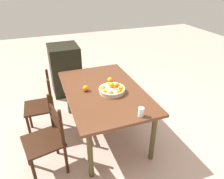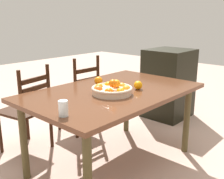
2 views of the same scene
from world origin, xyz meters
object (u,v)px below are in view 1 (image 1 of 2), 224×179
cabinet (65,69)px  drinking_glass (141,112)px  dining_table (104,95)px  chair_near_window (42,107)px  fruit_bowl (112,90)px  orange_loose_0 (86,88)px  orange_loose_1 (110,80)px  chair_by_cabinet (47,140)px

cabinet → drinking_glass: 2.25m
dining_table → drinking_glass: size_ratio=14.84×
chair_near_window → drinking_glass: size_ratio=8.69×
fruit_bowl → orange_loose_0: bearing=63.9°
chair_near_window → orange_loose_1: bearing=83.1°
orange_loose_0 → chair_by_cabinet: bearing=127.2°
fruit_bowl → orange_loose_0: (0.15, 0.32, -0.00)m
cabinet → orange_loose_1: cabinet is taller
cabinet → orange_loose_1: size_ratio=12.16×
dining_table → chair_by_cabinet: (-0.39, 0.81, -0.21)m
chair_by_cabinet → orange_loose_1: bearing=108.7°
chair_near_window → chair_by_cabinet: bearing=1.7°
cabinet → orange_loose_1: (-1.30, -0.45, 0.30)m
drinking_glass → fruit_bowl: bearing=10.3°
dining_table → cabinet: bearing=11.4°
orange_loose_0 → orange_loose_1: size_ratio=1.03×
chair_by_cabinet → drinking_glass: 1.11m
orange_loose_0 → cabinet: bearing=2.6°
chair_near_window → cabinet: bearing=157.6°
chair_by_cabinet → cabinet: bearing=153.0°
dining_table → cabinet: cabinet is taller
orange_loose_1 → drinking_glass: size_ratio=0.72×
chair_near_window → drinking_glass: (-1.02, -1.01, 0.34)m
chair_by_cabinet → orange_loose_0: size_ratio=11.33×
chair_by_cabinet → orange_loose_1: 1.16m
cabinet → drinking_glass: (-2.17, -0.49, 0.31)m
cabinet → fruit_bowl: 1.65m
chair_near_window → cabinet: cabinet is taller
fruit_bowl → orange_loose_0: 0.35m
dining_table → chair_near_window: bearing=68.6°
orange_loose_0 → drinking_glass: (-0.75, -0.42, 0.01)m
chair_near_window → cabinet: size_ratio=0.99×
cabinet → drinking_glass: size_ratio=8.81×
dining_table → cabinet: 1.52m
dining_table → fruit_bowl: 0.17m
fruit_bowl → orange_loose_1: size_ratio=4.51×
drinking_glass → cabinet: bearing=12.7°
dining_table → fruit_bowl: bearing=-141.2°
cabinet → orange_loose_0: (-1.42, -0.06, 0.30)m
dining_table → cabinet: size_ratio=1.68×
dining_table → chair_near_window: size_ratio=1.71×
chair_by_cabinet → cabinet: size_ratio=0.96×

